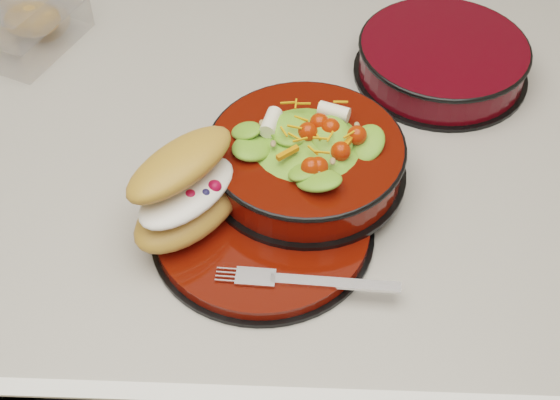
{
  "coord_description": "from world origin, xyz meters",
  "views": [
    {
      "loc": [
        0.17,
        -0.74,
        1.62
      ],
      "look_at": [
        0.15,
        -0.13,
        0.94
      ],
      "focal_mm": 50.0,
      "sensor_mm": 36.0,
      "label": 1
    }
  ],
  "objects_px": {
    "dinner_plate": "(263,229)",
    "salad_bowl": "(306,151)",
    "island_counter": "(199,332)",
    "croissant": "(188,190)",
    "fork": "(312,281)",
    "extra_bowl": "(442,58)"
  },
  "relations": [
    {
      "from": "island_counter",
      "to": "croissant",
      "type": "xyz_separation_m",
      "value": [
        0.04,
        -0.14,
        0.51
      ]
    },
    {
      "from": "croissant",
      "to": "fork",
      "type": "relative_size",
      "value": 1.03
    },
    {
      "from": "dinner_plate",
      "to": "extra_bowl",
      "type": "relative_size",
      "value": 1.06
    },
    {
      "from": "island_counter",
      "to": "fork",
      "type": "relative_size",
      "value": 6.76
    },
    {
      "from": "fork",
      "to": "extra_bowl",
      "type": "xyz_separation_m",
      "value": [
        0.18,
        0.4,
        0.01
      ]
    },
    {
      "from": "dinner_plate",
      "to": "salad_bowl",
      "type": "bearing_deg",
      "value": 60.6
    },
    {
      "from": "fork",
      "to": "extra_bowl",
      "type": "relative_size",
      "value": 0.73
    },
    {
      "from": "fork",
      "to": "dinner_plate",
      "type": "bearing_deg",
      "value": 37.98
    },
    {
      "from": "croissant",
      "to": "salad_bowl",
      "type": "bearing_deg",
      "value": -22.0
    },
    {
      "from": "island_counter",
      "to": "extra_bowl",
      "type": "relative_size",
      "value": 4.93
    },
    {
      "from": "dinner_plate",
      "to": "fork",
      "type": "distance_m",
      "value": 0.1
    },
    {
      "from": "island_counter",
      "to": "croissant",
      "type": "relative_size",
      "value": 6.56
    },
    {
      "from": "salad_bowl",
      "to": "fork",
      "type": "height_order",
      "value": "salad_bowl"
    },
    {
      "from": "island_counter",
      "to": "extra_bowl",
      "type": "bearing_deg",
      "value": 24.4
    },
    {
      "from": "island_counter",
      "to": "salad_bowl",
      "type": "xyz_separation_m",
      "value": [
        0.18,
        -0.06,
        0.5
      ]
    },
    {
      "from": "salad_bowl",
      "to": "extra_bowl",
      "type": "height_order",
      "value": "salad_bowl"
    },
    {
      "from": "fork",
      "to": "extra_bowl",
      "type": "bearing_deg",
      "value": -21.77
    },
    {
      "from": "fork",
      "to": "island_counter",
      "type": "bearing_deg",
      "value": 41.94
    },
    {
      "from": "dinner_plate",
      "to": "salad_bowl",
      "type": "xyz_separation_m",
      "value": [
        0.05,
        0.09,
        0.05
      ]
    },
    {
      "from": "dinner_plate",
      "to": "croissant",
      "type": "relative_size",
      "value": 1.41
    },
    {
      "from": "croissant",
      "to": "fork",
      "type": "height_order",
      "value": "croissant"
    },
    {
      "from": "salad_bowl",
      "to": "croissant",
      "type": "distance_m",
      "value": 0.16
    }
  ]
}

